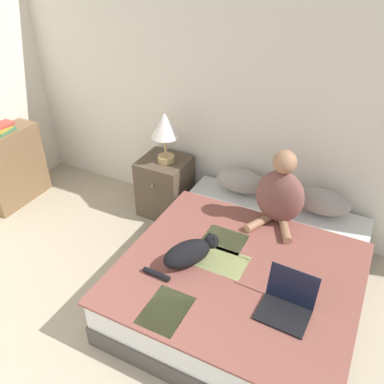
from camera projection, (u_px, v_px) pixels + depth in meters
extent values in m
cube|color=silver|center=(243.00, 97.00, 3.62)|extent=(5.77, 0.05, 2.55)
cube|color=#4C4742|center=(245.00, 286.00, 3.32)|extent=(1.67, 1.94, 0.18)
cube|color=silver|center=(246.00, 268.00, 3.21)|extent=(1.65, 1.91, 0.23)
cube|color=brown|center=(238.00, 272.00, 3.00)|extent=(1.72, 1.55, 0.02)
cube|color=#B2BC70|center=(166.00, 311.00, 2.69)|extent=(0.28, 0.37, 0.01)
cube|color=#B2BC70|center=(222.00, 262.00, 3.08)|extent=(0.37, 0.28, 0.01)
cube|color=#B2BC70|center=(224.00, 240.00, 3.30)|extent=(0.34, 0.27, 0.01)
ellipsoid|color=gray|center=(241.00, 181.00, 3.82)|extent=(0.49, 0.25, 0.23)
ellipsoid|color=gray|center=(322.00, 202.00, 3.54)|extent=(0.49, 0.25, 0.23)
ellipsoid|color=brown|center=(280.00, 197.00, 3.37)|extent=(0.41, 0.22, 0.49)
sphere|color=#9E7051|center=(285.00, 162.00, 3.19)|extent=(0.19, 0.19, 0.19)
cylinder|color=#9E7051|center=(259.00, 222.00, 3.42)|extent=(0.18, 0.29, 0.07)
cylinder|color=#9E7051|center=(285.00, 230.00, 3.34)|extent=(0.18, 0.29, 0.07)
ellipsoid|color=black|center=(187.00, 254.00, 3.01)|extent=(0.37, 0.43, 0.19)
sphere|color=black|center=(211.00, 241.00, 3.08)|extent=(0.12, 0.12, 0.12)
cone|color=black|center=(209.00, 235.00, 3.08)|extent=(0.05, 0.05, 0.05)
cone|color=black|center=(214.00, 239.00, 3.04)|extent=(0.05, 0.05, 0.05)
cylinder|color=black|center=(156.00, 274.00, 2.94)|extent=(0.22, 0.05, 0.04)
cube|color=black|center=(283.00, 315.00, 2.65)|extent=(0.34, 0.26, 0.02)
cube|color=black|center=(293.00, 286.00, 2.68)|extent=(0.33, 0.08, 0.24)
cube|color=brown|center=(165.00, 186.00, 4.19)|extent=(0.46, 0.45, 0.61)
sphere|color=tan|center=(152.00, 186.00, 3.94)|extent=(0.03, 0.03, 0.03)
cylinder|color=tan|center=(166.00, 159.00, 3.98)|extent=(0.17, 0.17, 0.06)
cylinder|color=tan|center=(166.00, 146.00, 3.91)|extent=(0.02, 0.02, 0.21)
cone|color=white|center=(165.00, 125.00, 3.79)|extent=(0.27, 0.27, 0.24)
cube|color=brown|center=(12.00, 167.00, 4.31)|extent=(0.27, 0.69, 0.81)
cube|color=#3D7A51|center=(3.00, 131.00, 4.07)|extent=(0.16, 0.24, 0.03)
cube|color=gold|center=(1.00, 128.00, 4.05)|extent=(0.18, 0.20, 0.03)
cube|color=#B24238|center=(1.00, 125.00, 4.04)|extent=(0.16, 0.23, 0.03)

